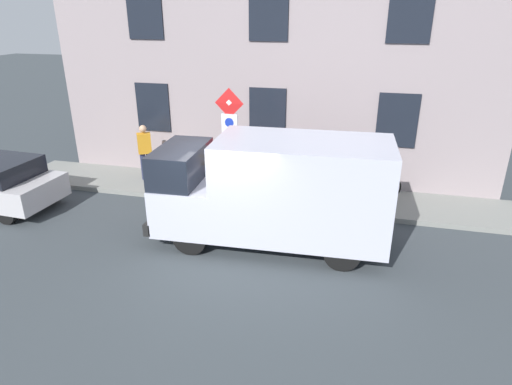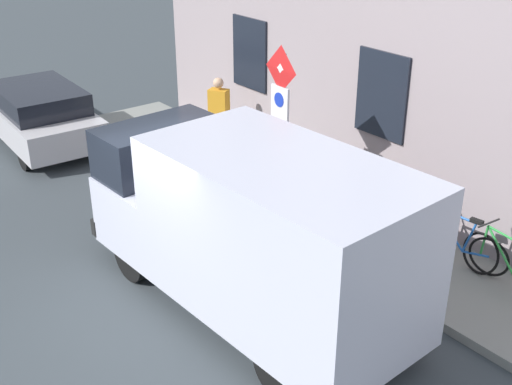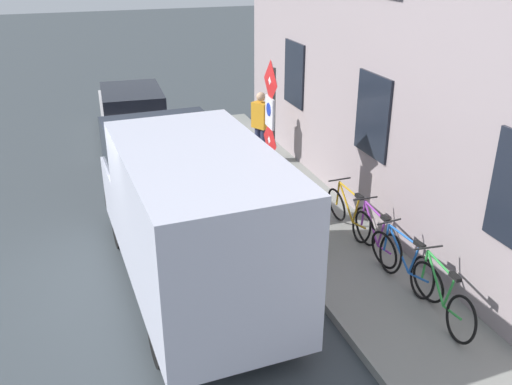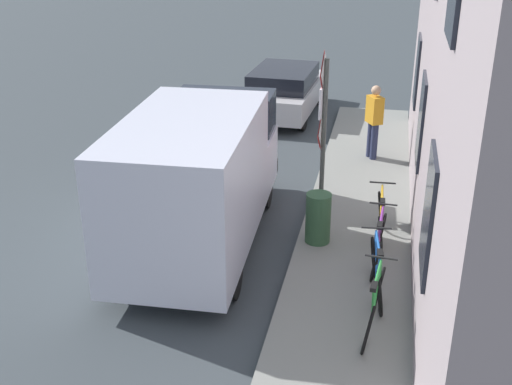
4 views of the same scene
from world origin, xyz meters
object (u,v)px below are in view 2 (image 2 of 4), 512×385
Objects in this scene: bicycle_green at (510,267)px; litter_bin at (340,222)px; delivery_van at (251,226)px; bicycle_purple at (411,220)px; bicycle_orange at (370,201)px; parked_hatchback at (39,114)px; bicycle_blue at (457,242)px; sign_post_stacked at (280,117)px; pedestrian at (219,114)px.

litter_bin reaches higher than bicycle_green.
delivery_van is 3.85m from bicycle_green.
bicycle_purple is at bearing 5.62° from bicycle_green.
bicycle_orange is (3.11, 0.61, -0.82)m from delivery_van.
delivery_van is 1.32× the size of parked_hatchback.
sign_post_stacked is at bearing 16.23° from bicycle_blue.
parked_hatchback is at bearing 97.84° from pedestrian.
sign_post_stacked is 3.29× the size of litter_bin.
bicycle_purple is 0.91m from bicycle_orange.
delivery_van is 6.01× the size of litter_bin.
parked_hatchback is at bearing 22.20° from bicycle_purple.
bicycle_orange is (2.97, -7.43, -0.22)m from parked_hatchback.
pedestrian reaches higher than parked_hatchback.
litter_bin reaches higher than bicycle_orange.
bicycle_blue is 5.90m from pedestrian.
parked_hatchback is 2.38× the size of bicycle_green.
delivery_van is 3.27m from bicycle_orange.
bicycle_green is 2.72m from bicycle_orange.
delivery_van is 3.16× the size of bicycle_orange.
sign_post_stacked is 1.73× the size of bicycle_blue.
parked_hatchback is 4.30m from pedestrian.
delivery_van reaches higher than parked_hatchback.
sign_post_stacked is 1.98m from litter_bin.
pedestrian is at bearing -3.66° from bicycle_blue.
pedestrian is at bearing -33.26° from delivery_van.
bicycle_purple is (-0.00, 1.82, 0.00)m from bicycle_green.
litter_bin is (-1.06, -0.32, 0.08)m from bicycle_orange.
bicycle_purple is 1.00× the size of bicycle_orange.
bicycle_purple is at bearing -6.89° from bicycle_blue.
bicycle_purple is at bearing -116.41° from pedestrian.
pedestrian reaches higher than bicycle_green.
bicycle_blue and bicycle_purple have the same top height.
litter_bin is (1.90, -7.75, -0.14)m from parked_hatchback.
sign_post_stacked reaches higher than delivery_van.
sign_post_stacked is 6.77m from parked_hatchback.
bicycle_orange is at bearing 2.65° from bicycle_purple.
bicycle_purple is (2.97, -8.34, -0.22)m from parked_hatchback.
bicycle_blue is at bearing -117.00° from pedestrian.
bicycle_purple is 1.00× the size of pedestrian.
bicycle_blue is 0.91m from bicycle_purple.
bicycle_blue is 1.00× the size of bicycle_orange.
sign_post_stacked is 3.29m from pedestrian.
parked_hatchback is at bearing 21.90° from bicycle_green.
bicycle_orange is at bearing -6.84° from bicycle_blue.
bicycle_green is 1.00× the size of bicycle_orange.
litter_bin is (-0.74, -4.37, -0.48)m from pedestrian.
bicycle_blue is 1.83m from litter_bin.
sign_post_stacked is at bearing 34.65° from bicycle_purple.
sign_post_stacked reaches higher than parked_hatchback.
pedestrian is (-0.33, 6.78, 0.56)m from bicycle_green.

